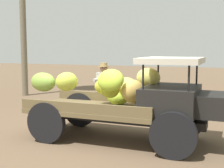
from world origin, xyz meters
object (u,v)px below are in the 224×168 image
object	(u,v)px
truck	(135,100)
farmer	(104,88)
loose_banana_bunch	(87,112)
wooden_crate	(42,120)

from	to	relation	value
truck	farmer	distance (m)	2.25
truck	loose_banana_bunch	size ratio (longest dim) A/B	8.31
farmer	loose_banana_bunch	xyz separation A→B (m)	(-0.63, 0.16, -0.81)
farmer	truck	bearing A→B (deg)	31.09
loose_banana_bunch	farmer	bearing A→B (deg)	-13.98
farmer	wooden_crate	size ratio (longest dim) A/B	2.87
wooden_crate	loose_banana_bunch	size ratio (longest dim) A/B	1.08
truck	farmer	bearing A→B (deg)	130.90
truck	wooden_crate	xyz separation A→B (m)	(-2.66, 0.25, -0.76)
farmer	loose_banana_bunch	distance (m)	1.04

